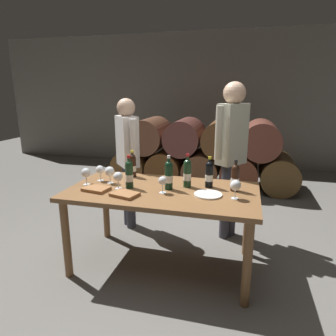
# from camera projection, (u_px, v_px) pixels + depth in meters

# --- Properties ---
(ground_plane) EXTENTS (14.00, 14.00, 0.00)m
(ground_plane) POSITION_uv_depth(u_px,v_px,m) (163.00, 264.00, 2.90)
(ground_plane) COLOR #66635E
(cellar_back_wall) EXTENTS (10.00, 0.24, 2.80)m
(cellar_back_wall) POSITION_uv_depth(u_px,v_px,m) (214.00, 101.00, 6.47)
(cellar_back_wall) COLOR slate
(cellar_back_wall) RESTS_ON ground_plane
(barrel_stack) EXTENTS (3.12, 0.90, 1.15)m
(barrel_stack) POSITION_uv_depth(u_px,v_px,m) (203.00, 154.00, 5.19)
(barrel_stack) COLOR brown
(barrel_stack) RESTS_ON ground_plane
(dining_table) EXTENTS (1.70, 0.90, 0.76)m
(dining_table) POSITION_uv_depth(u_px,v_px,m) (162.00, 199.00, 2.73)
(dining_table) COLOR brown
(dining_table) RESTS_ON ground_plane
(wine_bottle_0) EXTENTS (0.07, 0.07, 0.29)m
(wine_bottle_0) POSITION_uv_depth(u_px,v_px,m) (209.00, 174.00, 2.74)
(wine_bottle_0) COLOR black
(wine_bottle_0) RESTS_ON dining_table
(wine_bottle_1) EXTENTS (0.07, 0.07, 0.31)m
(wine_bottle_1) POSITION_uv_depth(u_px,v_px,m) (129.00, 174.00, 2.72)
(wine_bottle_1) COLOR #19381E
(wine_bottle_1) RESTS_ON dining_table
(wine_bottle_2) EXTENTS (0.07, 0.07, 0.31)m
(wine_bottle_2) POSITION_uv_depth(u_px,v_px,m) (187.00, 173.00, 2.75)
(wine_bottle_2) COLOR #19381E
(wine_bottle_2) RESTS_ON dining_table
(wine_bottle_3) EXTENTS (0.07, 0.07, 0.28)m
(wine_bottle_3) POSITION_uv_depth(u_px,v_px,m) (133.00, 165.00, 3.08)
(wine_bottle_3) COLOR black
(wine_bottle_3) RESTS_ON dining_table
(wine_bottle_4) EXTENTS (0.07, 0.07, 0.28)m
(wine_bottle_4) POSITION_uv_depth(u_px,v_px,m) (235.00, 177.00, 2.64)
(wine_bottle_4) COLOR black
(wine_bottle_4) RESTS_ON dining_table
(wine_bottle_5) EXTENTS (0.07, 0.07, 0.31)m
(wine_bottle_5) POSITION_uv_depth(u_px,v_px,m) (169.00, 175.00, 2.68)
(wine_bottle_5) COLOR black
(wine_bottle_5) RESTS_ON dining_table
(wine_glass_0) EXTENTS (0.09, 0.09, 0.16)m
(wine_glass_0) POSITION_uv_depth(u_px,v_px,m) (86.00, 173.00, 2.81)
(wine_glass_0) COLOR white
(wine_glass_0) RESTS_ON dining_table
(wine_glass_1) EXTENTS (0.09, 0.09, 0.16)m
(wine_glass_1) POSITION_uv_depth(u_px,v_px,m) (110.00, 172.00, 2.86)
(wine_glass_1) COLOR white
(wine_glass_1) RESTS_ON dining_table
(wine_glass_2) EXTENTS (0.08, 0.08, 0.15)m
(wine_glass_2) POSITION_uv_depth(u_px,v_px,m) (163.00, 181.00, 2.59)
(wine_glass_2) COLOR white
(wine_glass_2) RESTS_ON dining_table
(wine_glass_3) EXTENTS (0.09, 0.09, 0.16)m
(wine_glass_3) POSITION_uv_depth(u_px,v_px,m) (118.00, 177.00, 2.69)
(wine_glass_3) COLOR white
(wine_glass_3) RESTS_ON dining_table
(wine_glass_4) EXTENTS (0.09, 0.09, 0.16)m
(wine_glass_4) POSITION_uv_depth(u_px,v_px,m) (236.00, 186.00, 2.45)
(wine_glass_4) COLOR white
(wine_glass_4) RESTS_ON dining_table
(wine_glass_5) EXTENTS (0.08, 0.08, 0.16)m
(wine_glass_5) POSITION_uv_depth(u_px,v_px,m) (100.00, 170.00, 2.93)
(wine_glass_5) COLOR white
(wine_glass_5) RESTS_ON dining_table
(tasting_notebook) EXTENTS (0.24, 0.19, 0.03)m
(tasting_notebook) POSITION_uv_depth(u_px,v_px,m) (96.00, 189.00, 2.68)
(tasting_notebook) COLOR #936038
(tasting_notebook) RESTS_ON dining_table
(leather_ledger) EXTENTS (0.25, 0.21, 0.03)m
(leather_ledger) POSITION_uv_depth(u_px,v_px,m) (125.00, 194.00, 2.54)
(leather_ledger) COLOR #936038
(leather_ledger) RESTS_ON dining_table
(serving_plate) EXTENTS (0.24, 0.24, 0.01)m
(serving_plate) POSITION_uv_depth(u_px,v_px,m) (208.00, 194.00, 2.56)
(serving_plate) COLOR white
(serving_plate) RESTS_ON dining_table
(sommelier_presenting) EXTENTS (0.34, 0.41, 1.72)m
(sommelier_presenting) POSITION_uv_depth(u_px,v_px,m) (232.00, 147.00, 3.20)
(sommelier_presenting) COLOR #383842
(sommelier_presenting) RESTS_ON ground_plane
(taster_seated_left) EXTENTS (0.35, 0.39, 1.54)m
(taster_seated_left) POSITION_uv_depth(u_px,v_px,m) (128.00, 153.00, 3.49)
(taster_seated_left) COLOR #383842
(taster_seated_left) RESTS_ON ground_plane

